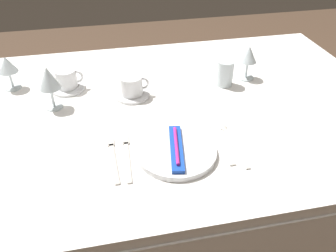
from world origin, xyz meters
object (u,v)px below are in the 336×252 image
at_px(fork_outer, 127,156).
at_px(spoon_soup, 230,139).
at_px(coffee_cup_left, 132,85).
at_px(coffee_cup_right, 67,79).
at_px(wine_glass_left, 48,79).
at_px(wine_glass_right, 249,56).
at_px(wine_glass_centre, 7,66).
at_px(toothbrush_package, 176,148).
at_px(fork_inner, 113,157).
at_px(drink_tumbler, 225,75).
at_px(dinner_plate, 176,152).
at_px(dinner_knife, 221,143).

relative_size(fork_outer, spoon_soup, 0.91).
height_order(spoon_soup, coffee_cup_left, coffee_cup_left).
bearing_deg(spoon_soup, coffee_cup_left, 129.19).
distance_m(coffee_cup_right, wine_glass_left, 0.15).
height_order(coffee_cup_right, wine_glass_right, wine_glass_right).
bearing_deg(wine_glass_centre, coffee_cup_left, -19.01).
bearing_deg(fork_outer, coffee_cup_right, 111.64).
bearing_deg(toothbrush_package, fork_inner, 173.38).
distance_m(spoon_soup, coffee_cup_right, 0.67).
relative_size(toothbrush_package, coffee_cup_right, 2.04).
distance_m(coffee_cup_right, drink_tumbler, 0.61).
bearing_deg(wine_glass_centre, dinner_plate, -44.19).
distance_m(wine_glass_centre, wine_glass_left, 0.24).
height_order(dinner_plate, fork_outer, dinner_plate).
relative_size(fork_outer, coffee_cup_left, 1.97).
height_order(fork_inner, wine_glass_right, wine_glass_right).
bearing_deg(toothbrush_package, coffee_cup_left, 103.22).
relative_size(dinner_plate, wine_glass_left, 1.51).
bearing_deg(coffee_cup_right, fork_outer, -68.36).
relative_size(dinner_plate, fork_outer, 1.14).
relative_size(coffee_cup_right, wine_glass_left, 0.66).
relative_size(coffee_cup_right, drink_tumbler, 1.03).
bearing_deg(fork_inner, coffee_cup_left, 73.73).
xyz_separation_m(dinner_knife, wine_glass_right, (0.24, 0.39, 0.10)).
bearing_deg(fork_outer, fork_inner, 177.85).
bearing_deg(dinner_knife, fork_outer, 179.89).
distance_m(fork_outer, wine_glass_left, 0.41).
distance_m(spoon_soup, wine_glass_left, 0.64).
bearing_deg(fork_inner, wine_glass_right, 34.31).
bearing_deg(wine_glass_right, wine_glass_centre, 173.35).
xyz_separation_m(wine_glass_left, wine_glass_right, (0.76, 0.07, -0.02)).
distance_m(dinner_plate, coffee_cup_right, 0.57).
xyz_separation_m(fork_outer, wine_glass_centre, (-0.39, 0.50, 0.09)).
height_order(spoon_soup, drink_tumbler, drink_tumbler).
bearing_deg(dinner_plate, dinner_knife, 7.55).
bearing_deg(coffee_cup_right, toothbrush_package, -55.42).
bearing_deg(spoon_soup, dinner_plate, -168.82).
relative_size(fork_outer, wine_glass_centre, 1.60).
bearing_deg(wine_glass_centre, toothbrush_package, -44.19).
bearing_deg(coffee_cup_left, drink_tumbler, 2.08).
relative_size(toothbrush_package, wine_glass_centre, 1.61).
bearing_deg(coffee_cup_right, coffee_cup_left, -23.58).
relative_size(fork_outer, dinner_knife, 0.97).
height_order(wine_glass_left, wine_glass_right, wine_glass_left).
bearing_deg(dinner_knife, spoon_soup, 25.06).
bearing_deg(coffee_cup_left, toothbrush_package, -76.78).
relative_size(fork_inner, coffee_cup_right, 2.00).
relative_size(coffee_cup_left, coffee_cup_right, 1.03).
xyz_separation_m(fork_inner, spoon_soup, (0.37, 0.01, 0.00)).
distance_m(coffee_cup_left, wine_glass_centre, 0.48).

